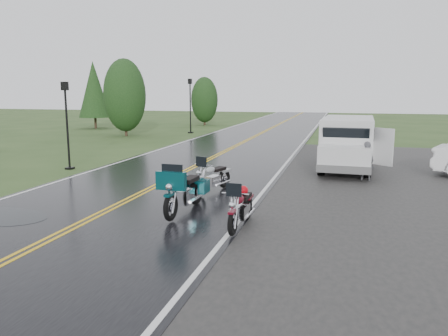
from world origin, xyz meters
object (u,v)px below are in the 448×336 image
motorcycle_silver (200,179)px  lamp_post_near_left (67,126)px  van_white (322,148)px  person_at_van (366,162)px  motorcycle_teal (170,195)px  motorcycle_red (233,213)px  lamp_post_far_left (190,106)px

motorcycle_silver → lamp_post_near_left: bearing=168.7°
van_white → person_at_van: (1.64, -0.61, -0.39)m
van_white → lamp_post_near_left: (-10.56, -1.32, 0.75)m
motorcycle_teal → van_white: (3.37, 7.49, 0.40)m
motorcycle_silver → van_white: van_white is taller
van_white → lamp_post_near_left: 10.67m
lamp_post_near_left → person_at_van: bearing=3.3°
motorcycle_red → lamp_post_near_left: size_ratio=0.54×
motorcycle_silver → lamp_post_far_left: (-7.60, 20.48, 1.56)m
motorcycle_red → motorcycle_teal: (-1.79, 0.68, 0.13)m
person_at_van → lamp_post_far_left: 20.73m
motorcycle_red → van_white: 8.34m
motorcycle_red → lamp_post_near_left: lamp_post_near_left is taller
motorcycle_red → lamp_post_near_left: (-8.99, 6.85, 1.28)m
motorcycle_red → lamp_post_far_left: 25.73m
motorcycle_red → lamp_post_far_left: size_ratio=0.46×
van_white → person_at_van: 1.79m
motorcycle_red → motorcycle_silver: motorcycle_silver is taller
motorcycle_silver → lamp_post_far_left: bearing=125.2°
motorcycle_red → person_at_van: 8.21m
van_white → lamp_post_far_left: lamp_post_far_left is taller
motorcycle_silver → lamp_post_far_left: lamp_post_far_left is taller
van_white → motorcycle_silver: bearing=-123.7°
motorcycle_silver → van_white: bearing=68.8°
motorcycle_red → motorcycle_silver: bearing=120.7°
lamp_post_near_left → lamp_post_far_left: size_ratio=0.86×
person_at_van → lamp_post_near_left: (-12.20, -0.71, 1.14)m
motorcycle_red → motorcycle_teal: 1.92m
motorcycle_red → motorcycle_teal: bearing=160.3°
motorcycle_red → motorcycle_teal: size_ratio=0.82×
motorcycle_silver → person_at_van: person_at_van is taller
person_at_van → lamp_post_far_left: size_ratio=0.34×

